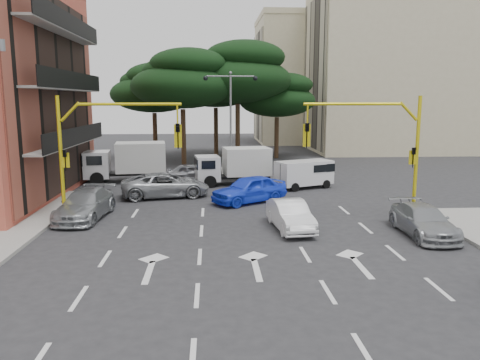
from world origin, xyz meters
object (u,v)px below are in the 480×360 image
(car_silver_parked, at_px, (423,221))
(box_truck_a, at_px, (126,162))
(signal_mast_right, at_px, (382,140))
(car_silver_cross_a, at_px, (166,185))
(signal_mast_left, at_px, (99,141))
(street_lamp_center, at_px, (231,104))
(box_truck_b, at_px, (233,166))
(car_silver_cross_b, at_px, (192,173))
(van_white, at_px, (304,174))
(car_blue_compact, at_px, (249,189))
(car_white_hatch, at_px, (290,215))
(car_silver_wagon, at_px, (85,205))

(car_silver_parked, relative_size, box_truck_a, 0.78)
(signal_mast_right, relative_size, car_silver_cross_a, 1.14)
(signal_mast_left, xyz_separation_m, street_lamp_center, (6.80, 14.01, 1.54))
(car_silver_cross_a, bearing_deg, box_truck_b, -58.36)
(box_truck_a, bearing_deg, car_silver_cross_b, -96.94)
(street_lamp_center, relative_size, van_white, 2.10)
(signal_mast_left, height_order, box_truck_b, signal_mast_left)
(car_blue_compact, height_order, car_silver_cross_a, car_blue_compact)
(car_silver_cross_b, distance_m, box_truck_a, 4.74)
(car_white_hatch, distance_m, car_silver_wagon, 10.09)
(car_blue_compact, xyz_separation_m, car_silver_cross_a, (-4.92, 1.83, -0.04))
(car_silver_wagon, relative_size, van_white, 1.31)
(signal_mast_right, xyz_separation_m, van_white, (-2.19, 7.91, -2.96))
(signal_mast_left, xyz_separation_m, box_truck_a, (-0.76, 11.00, -2.48))
(signal_mast_right, relative_size, car_silver_cross_b, 1.64)
(signal_mast_left, relative_size, van_white, 1.62)
(car_silver_wagon, distance_m, box_truck_b, 11.85)
(street_lamp_center, bearing_deg, car_silver_cross_a, -117.00)
(car_silver_cross_a, height_order, box_truck_b, box_truck_b)
(car_silver_wagon, bearing_deg, van_white, 36.21)
(street_lamp_center, xyz_separation_m, box_truck_b, (-0.00, -4.50, -4.16))
(car_white_hatch, xyz_separation_m, car_silver_cross_a, (-6.30, 7.55, 0.07))
(car_silver_wagon, bearing_deg, box_truck_a, 94.45)
(car_white_hatch, height_order, car_silver_parked, car_white_hatch)
(signal_mast_left, distance_m, car_white_hatch, 9.59)
(signal_mast_left, bearing_deg, signal_mast_right, 0.00)
(van_white, bearing_deg, car_silver_parked, -7.97)
(signal_mast_left, distance_m, box_truck_a, 11.30)
(car_silver_cross_b, height_order, car_silver_parked, car_silver_parked)
(car_white_hatch, height_order, box_truck_a, box_truck_a)
(signal_mast_right, xyz_separation_m, car_silver_cross_a, (-11.10, 5.58, -3.16))
(car_blue_compact, bearing_deg, car_silver_cross_a, -142.68)
(signal_mast_left, distance_m, box_truck_b, 11.98)
(box_truck_b, bearing_deg, box_truck_a, 71.30)
(signal_mast_right, height_order, van_white, signal_mast_right)
(signal_mast_right, xyz_separation_m, car_silver_wagon, (-14.56, 0.57, -3.18))
(car_silver_parked, bearing_deg, box_truck_a, 137.15)
(signal_mast_left, height_order, car_silver_parked, signal_mast_left)
(car_white_hatch, bearing_deg, car_silver_cross_a, 123.70)
(signal_mast_right, bearing_deg, car_silver_parked, -76.31)
(van_white, bearing_deg, street_lamp_center, -165.83)
(car_blue_compact, bearing_deg, signal_mast_left, -95.47)
(signal_mast_right, bearing_deg, signal_mast_left, 180.00)
(van_white, bearing_deg, car_silver_cross_b, -135.35)
(signal_mast_right, distance_m, signal_mast_left, 13.61)
(van_white, bearing_deg, car_blue_compact, -66.69)
(signal_mast_left, bearing_deg, car_silver_cross_b, 70.43)
(car_silver_wagon, height_order, van_white, van_white)
(street_lamp_center, bearing_deg, car_white_hatch, -82.83)
(car_silver_wagon, distance_m, box_truck_a, 10.46)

